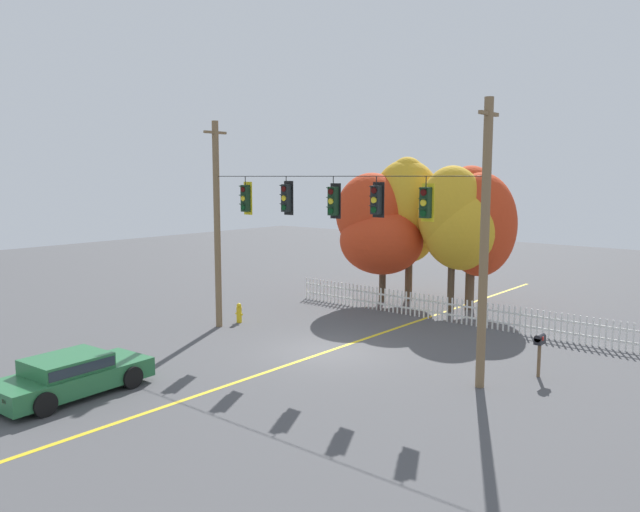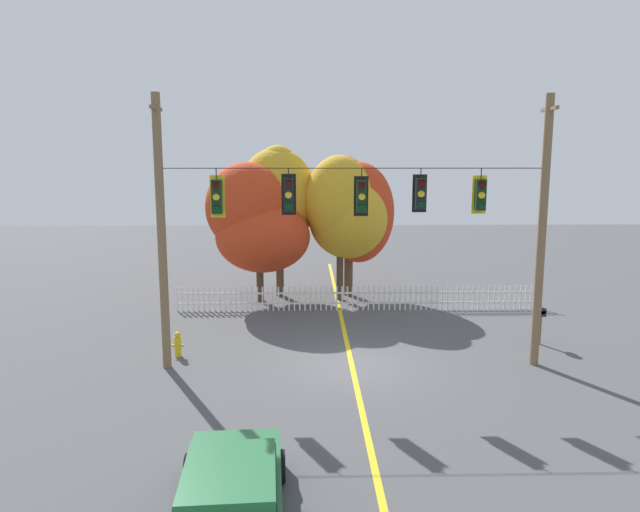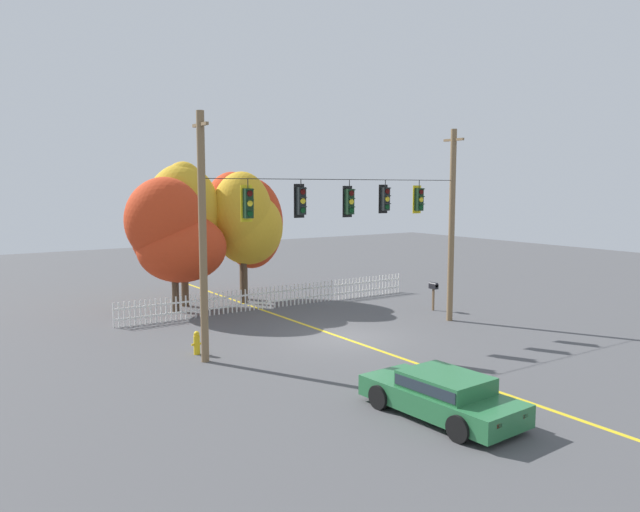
{
  "view_description": "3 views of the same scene",
  "coord_description": "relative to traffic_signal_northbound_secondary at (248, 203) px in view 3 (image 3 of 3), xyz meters",
  "views": [
    {
      "loc": [
        13.34,
        -16.31,
        6.06
      ],
      "look_at": [
        -0.68,
        0.41,
        3.27
      ],
      "focal_mm": 34.85,
      "sensor_mm": 36.0,
      "label": 1
    },
    {
      "loc": [
        -1.38,
        -17.17,
        6.28
      ],
      "look_at": [
        -1.0,
        -0.18,
        3.49
      ],
      "focal_mm": 32.46,
      "sensor_mm": 36.0,
      "label": 2
    },
    {
      "loc": [
        -13.64,
        -18.74,
        5.81
      ],
      "look_at": [
        -1.07,
        0.04,
        3.26
      ],
      "focal_mm": 34.46,
      "sensor_mm": 36.0,
      "label": 3
    }
  ],
  "objects": [
    {
      "name": "autumn_maple_mid",
      "position": [
        1.29,
        9.46,
        -0.76
      ],
      "size": [
        3.62,
        3.26,
        7.01
      ],
      "color": "brown",
      "rests_on": "ground"
    },
    {
      "name": "autumn_oak_far_east",
      "position": [
        4.32,
        8.76,
        -1.18
      ],
      "size": [
        3.77,
        3.1,
        6.56
      ],
      "color": "#473828",
      "rests_on": "ground"
    },
    {
      "name": "traffic_signal_southbound_primary",
      "position": [
        4.28,
        -0.0,
        0.0
      ],
      "size": [
        0.43,
        0.38,
        1.43
      ],
      "color": "black"
    },
    {
      "name": "autumn_maple_far_west",
      "position": [
        4.74,
        9.78,
        -1.1
      ],
      "size": [
        3.92,
        3.5,
        6.58
      ],
      "color": "brown",
      "rests_on": "ground"
    },
    {
      "name": "lane_centerline_stripe",
      "position": [
        4.04,
        -0.01,
        -5.25
      ],
      "size": [
        0.16,
        36.0,
        0.01
      ],
      "primitive_type": "cube",
      "color": "gold",
      "rests_on": "ground"
    },
    {
      "name": "roadside_mailbox",
      "position": [
        10.72,
        1.99,
        -4.16
      ],
      "size": [
        0.25,
        0.44,
        1.34
      ],
      "color": "brown",
      "rests_on": "ground"
    },
    {
      "name": "parked_car",
      "position": [
        1.32,
        -7.99,
        -4.65
      ],
      "size": [
        2.15,
        4.4,
        1.15
      ],
      "color": "#286B3D",
      "rests_on": "ground"
    },
    {
      "name": "fire_hydrant",
      "position": [
        -1.56,
        0.99,
        -4.85
      ],
      "size": [
        0.38,
        0.22,
        0.83
      ],
      "color": "gold",
      "rests_on": "ground"
    },
    {
      "name": "white_picket_fence",
      "position": [
        4.93,
        6.74,
        -4.73
      ],
      "size": [
        15.6,
        0.06,
        1.05
      ],
      "color": "white",
      "rests_on": "ground"
    },
    {
      "name": "traffic_signal_westbound_side",
      "position": [
        6.03,
        -0.0,
        0.08
      ],
      "size": [
        0.43,
        0.38,
        1.32
      ],
      "color": "black"
    },
    {
      "name": "traffic_signal_northbound_primary",
      "position": [
        7.83,
        -0.0,
        0.04
      ],
      "size": [
        0.43,
        0.38,
        1.36
      ],
      "color": "black"
    },
    {
      "name": "ground",
      "position": [
        4.04,
        -0.01,
        -5.25
      ],
      "size": [
        80.0,
        80.0,
        0.0
      ],
      "primitive_type": "plane",
      "color": "#4C4C4F"
    },
    {
      "name": "traffic_signal_northbound_secondary",
      "position": [
        0.0,
        0.0,
        0.0
      ],
      "size": [
        0.43,
        0.38,
        1.46
      ],
      "color": "black"
    },
    {
      "name": "signal_support_span",
      "position": [
        4.04,
        -0.01,
        -1.05
      ],
      "size": [
        11.69,
        1.1,
        8.24
      ],
      "color": "brown",
      "rests_on": "ground"
    },
    {
      "name": "autumn_maple_near_fence",
      "position": [
        0.32,
        8.29,
        -1.6
      ],
      "size": [
        4.59,
        3.83,
        6.26
      ],
      "color": "#473828",
      "rests_on": "ground"
    },
    {
      "name": "traffic_signal_eastbound_side",
      "position": [
        2.12,
        -0.0,
        0.06
      ],
      "size": [
        0.43,
        0.38,
        1.39
      ],
      "color": "black"
    }
  ]
}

